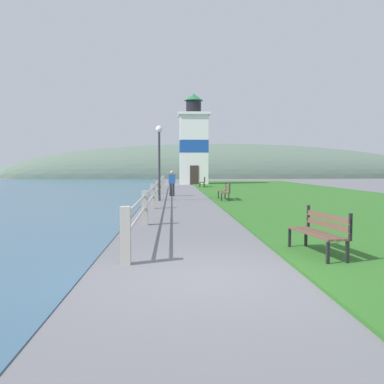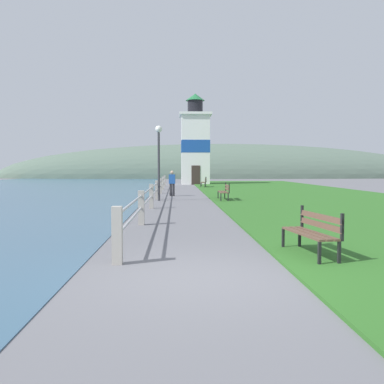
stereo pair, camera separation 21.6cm
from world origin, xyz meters
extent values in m
plane|color=slate|center=(0.00, 0.00, 0.00)|extent=(160.00, 160.00, 0.00)
cube|color=#2D6623|center=(7.52, 19.39, 0.03)|extent=(12.00, 58.16, 0.06)
cube|color=#A8A399|center=(-1.42, 1.00, 0.52)|extent=(0.18, 0.18, 1.05)
cube|color=#A8A399|center=(-1.42, 6.33, 0.52)|extent=(0.18, 0.18, 1.05)
cube|color=#A8A399|center=(-1.42, 11.65, 0.52)|extent=(0.18, 0.18, 1.05)
cube|color=#A8A399|center=(-1.42, 16.98, 0.52)|extent=(0.18, 0.18, 1.05)
cube|color=#A8A399|center=(-1.42, 22.31, 0.52)|extent=(0.18, 0.18, 1.05)
cube|color=#A8A399|center=(-1.42, 27.63, 0.52)|extent=(0.18, 0.18, 1.05)
cube|color=#A8A399|center=(-1.42, 32.96, 0.52)|extent=(0.18, 0.18, 1.05)
cylinder|color=#B2B2B7|center=(-1.42, 16.98, 0.89)|extent=(0.06, 31.96, 0.06)
cylinder|color=#B2B2B7|center=(-1.42, 16.98, 0.52)|extent=(0.06, 31.96, 0.06)
cube|color=brown|center=(2.05, 1.43, 0.47)|extent=(0.34, 1.69, 0.04)
cube|color=brown|center=(2.20, 1.45, 0.47)|extent=(0.34, 1.69, 0.04)
cube|color=brown|center=(2.34, 1.47, 0.47)|extent=(0.34, 1.69, 0.04)
cube|color=brown|center=(2.43, 1.48, 0.79)|extent=(0.29, 1.69, 0.11)
cube|color=brown|center=(2.43, 1.48, 0.63)|extent=(0.29, 1.69, 0.11)
cube|color=black|center=(2.13, 0.61, 0.23)|extent=(0.06, 0.06, 0.45)
cube|color=black|center=(1.90, 2.24, 0.23)|extent=(0.06, 0.06, 0.45)
cube|color=black|center=(2.49, 0.66, 0.23)|extent=(0.06, 0.06, 0.45)
cube|color=black|center=(2.27, 2.29, 0.23)|extent=(0.06, 0.06, 0.45)
cube|color=black|center=(2.54, 0.67, 0.70)|extent=(0.06, 0.06, 0.49)
cube|color=black|center=(2.32, 2.30, 0.70)|extent=(0.06, 0.06, 0.49)
cube|color=brown|center=(1.97, 15.85, 0.47)|extent=(0.16, 1.98, 0.04)
cube|color=brown|center=(2.12, 15.85, 0.47)|extent=(0.16, 1.98, 0.04)
cube|color=brown|center=(2.26, 15.84, 0.47)|extent=(0.16, 1.98, 0.04)
cube|color=brown|center=(2.35, 15.84, 0.79)|extent=(0.10, 1.98, 0.11)
cube|color=brown|center=(2.35, 15.84, 0.63)|extent=(0.10, 1.98, 0.11)
cube|color=black|center=(1.91, 14.89, 0.23)|extent=(0.05, 0.05, 0.45)
cube|color=black|center=(1.95, 16.81, 0.23)|extent=(0.05, 0.05, 0.45)
cube|color=black|center=(2.28, 14.88, 0.23)|extent=(0.05, 0.05, 0.45)
cube|color=black|center=(2.32, 16.81, 0.23)|extent=(0.05, 0.05, 0.45)
cube|color=black|center=(2.33, 14.88, 0.70)|extent=(0.05, 0.05, 0.49)
cube|color=black|center=(2.37, 16.80, 0.70)|extent=(0.05, 0.05, 0.49)
cube|color=brown|center=(1.91, 31.34, 0.47)|extent=(0.30, 1.71, 0.04)
cube|color=brown|center=(2.05, 31.32, 0.47)|extent=(0.30, 1.71, 0.04)
cube|color=brown|center=(2.20, 31.30, 0.47)|extent=(0.30, 1.71, 0.04)
cube|color=brown|center=(2.28, 31.29, 0.79)|extent=(0.24, 1.70, 0.11)
cube|color=brown|center=(2.28, 31.29, 0.63)|extent=(0.24, 1.70, 0.11)
cube|color=black|center=(1.78, 30.52, 0.23)|extent=(0.06, 0.06, 0.45)
cube|color=black|center=(1.96, 32.16, 0.23)|extent=(0.06, 0.06, 0.45)
cube|color=black|center=(2.14, 30.48, 0.23)|extent=(0.06, 0.06, 0.45)
cube|color=black|center=(2.33, 32.12, 0.23)|extent=(0.06, 0.06, 0.45)
cube|color=black|center=(2.19, 30.47, 0.70)|extent=(0.06, 0.06, 0.49)
cube|color=black|center=(2.38, 32.12, 0.70)|extent=(0.06, 0.06, 0.49)
cube|color=white|center=(1.69, 39.23, 3.65)|extent=(2.95, 2.95, 7.30)
cube|color=#194799|center=(1.69, 39.23, 4.01)|extent=(2.99, 2.99, 1.31)
cube|color=white|center=(1.69, 39.23, 7.42)|extent=(3.39, 3.39, 0.25)
cylinder|color=black|center=(1.69, 39.23, 8.22)|extent=(1.62, 1.62, 1.36)
cone|color=#23703D|center=(1.69, 39.23, 9.28)|extent=(2.03, 2.03, 0.75)
cube|color=#332823|center=(1.69, 37.73, 1.00)|extent=(0.90, 0.06, 2.00)
cylinder|color=#28282D|center=(-0.70, 19.81, 0.38)|extent=(0.14, 0.14, 0.77)
cylinder|color=#28282D|center=(-0.53, 19.79, 0.38)|extent=(0.14, 0.14, 0.77)
cube|color=#1E4C99|center=(-0.61, 19.80, 1.05)|extent=(0.41, 0.25, 0.58)
sphere|color=tan|center=(-0.61, 19.80, 1.47)|extent=(0.21, 0.21, 0.21)
cylinder|color=#333338|center=(-1.27, 15.96, 1.80)|extent=(0.12, 0.12, 3.60)
sphere|color=white|center=(-1.27, 15.96, 3.78)|extent=(0.36, 0.36, 0.36)
ellipsoid|color=#566B5B|center=(8.00, 68.77, 0.00)|extent=(80.00, 16.00, 12.00)
camera|label=1|loc=(-0.58, -6.64, 1.73)|focal=40.00mm
camera|label=2|loc=(-0.36, -6.65, 1.73)|focal=40.00mm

